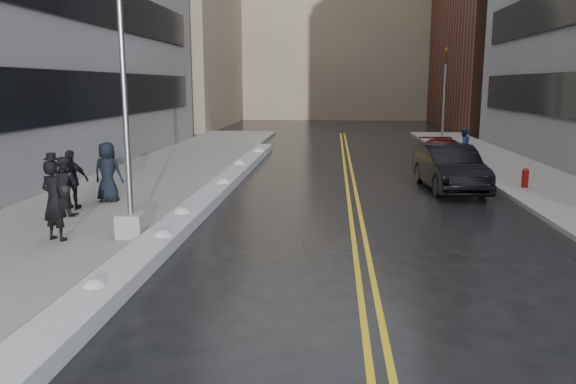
% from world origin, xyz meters
% --- Properties ---
extents(ground, '(160.00, 160.00, 0.00)m').
position_xyz_m(ground, '(0.00, 0.00, 0.00)').
color(ground, black).
rests_on(ground, ground).
extents(sidewalk_west, '(5.50, 50.00, 0.15)m').
position_xyz_m(sidewalk_west, '(-5.75, 10.00, 0.07)').
color(sidewalk_west, gray).
rests_on(sidewalk_west, ground).
extents(sidewalk_east, '(4.00, 50.00, 0.15)m').
position_xyz_m(sidewalk_east, '(10.00, 10.00, 0.07)').
color(sidewalk_east, gray).
rests_on(sidewalk_east, ground).
extents(lane_line_left, '(0.12, 50.00, 0.01)m').
position_xyz_m(lane_line_left, '(2.35, 10.00, 0.00)').
color(lane_line_left, gold).
rests_on(lane_line_left, ground).
extents(lane_line_right, '(0.12, 50.00, 0.01)m').
position_xyz_m(lane_line_right, '(2.65, 10.00, 0.00)').
color(lane_line_right, gold).
rests_on(lane_line_right, ground).
extents(snow_ridge, '(0.90, 30.00, 0.34)m').
position_xyz_m(snow_ridge, '(-2.45, 8.00, 0.17)').
color(snow_ridge, silver).
rests_on(snow_ridge, ground).
extents(building_west_far, '(14.00, 22.00, 18.00)m').
position_xyz_m(building_west_far, '(-15.50, 44.00, 9.00)').
color(building_west_far, gray).
rests_on(building_west_far, ground).
extents(building_far, '(36.00, 16.00, 22.00)m').
position_xyz_m(building_far, '(2.00, 60.00, 11.00)').
color(building_far, gray).
rests_on(building_far, ground).
extents(lamppost, '(0.65, 0.65, 7.62)m').
position_xyz_m(lamppost, '(-3.30, 2.00, 2.53)').
color(lamppost, gray).
rests_on(lamppost, sidewalk_west).
extents(fire_hydrant, '(0.26, 0.26, 0.73)m').
position_xyz_m(fire_hydrant, '(9.00, 10.00, 0.55)').
color(fire_hydrant, maroon).
rests_on(fire_hydrant, sidewalk_east).
extents(traffic_signal, '(0.16, 0.20, 6.00)m').
position_xyz_m(traffic_signal, '(8.50, 24.00, 3.40)').
color(traffic_signal, gray).
rests_on(traffic_signal, sidewalk_east).
extents(pedestrian_fedora, '(0.85, 0.69, 2.02)m').
position_xyz_m(pedestrian_fedora, '(-5.04, 1.54, 1.16)').
color(pedestrian_fedora, black).
rests_on(pedestrian_fedora, sidewalk_west).
extents(pedestrian_b, '(1.03, 0.92, 1.75)m').
position_xyz_m(pedestrian_b, '(-6.09, 4.21, 1.02)').
color(pedestrian_b, black).
rests_on(pedestrian_b, sidewalk_west).
extents(pedestrian_c, '(1.03, 0.73, 1.98)m').
position_xyz_m(pedestrian_c, '(-5.60, 6.21, 1.14)').
color(pedestrian_c, black).
rests_on(pedestrian_c, sidewalk_west).
extents(pedestrian_d, '(1.10, 0.49, 1.84)m').
position_xyz_m(pedestrian_d, '(-6.25, 4.99, 1.07)').
color(pedestrian_d, black).
rests_on(pedestrian_d, sidewalk_west).
extents(pedestrian_east, '(1.02, 0.96, 1.66)m').
position_xyz_m(pedestrian_east, '(8.30, 17.33, 0.98)').
color(pedestrian_east, navy).
rests_on(pedestrian_east, sidewalk_east).
extents(car_black, '(2.16, 5.26, 1.70)m').
position_xyz_m(car_black, '(6.20, 10.02, 0.85)').
color(car_black, black).
rests_on(car_black, ground).
extents(car_maroon, '(2.07, 4.78, 1.37)m').
position_xyz_m(car_maroon, '(7.07, 15.60, 0.69)').
color(car_maroon, '#440A0F').
rests_on(car_maroon, ground).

